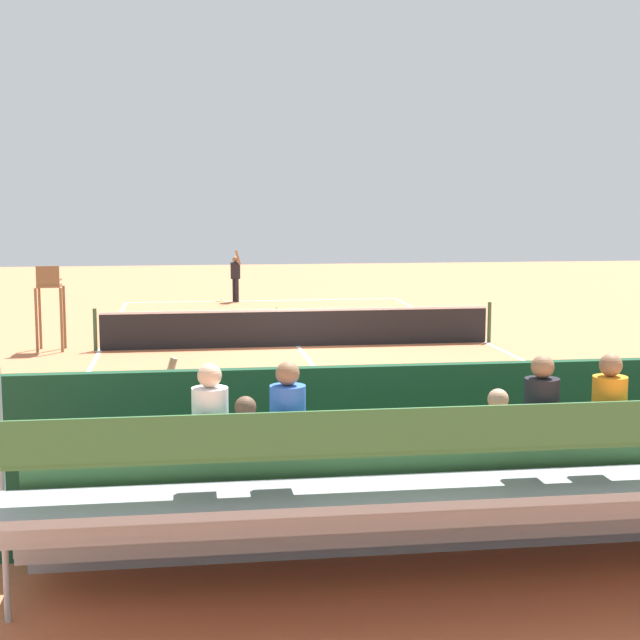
% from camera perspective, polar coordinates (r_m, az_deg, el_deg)
% --- Properties ---
extents(ground_plane, '(60.00, 60.00, 0.00)m').
position_cam_1_polar(ground_plane, '(24.46, -1.33, -1.59)').
color(ground_plane, '#CC7047').
extents(court_line_markings, '(10.10, 22.20, 0.01)m').
position_cam_1_polar(court_line_markings, '(24.49, -1.34, -1.57)').
color(court_line_markings, white).
rests_on(court_line_markings, ground).
extents(tennis_net, '(10.30, 0.10, 1.07)m').
position_cam_1_polar(tennis_net, '(24.38, -1.33, -0.43)').
color(tennis_net, black).
rests_on(tennis_net, ground).
extents(backdrop_wall, '(18.00, 0.16, 2.00)m').
position_cam_1_polar(backdrop_wall, '(10.76, 7.63, -7.86)').
color(backdrop_wall, '#194228').
rests_on(backdrop_wall, ground).
extents(bleacher_stand, '(9.06, 2.40, 2.48)m').
position_cam_1_polar(bleacher_stand, '(9.47, 9.68, -10.11)').
color(bleacher_stand, '#9EA0A5').
rests_on(bleacher_stand, ground).
extents(umpire_chair, '(0.67, 0.67, 2.14)m').
position_cam_1_polar(umpire_chair, '(24.52, -15.93, 1.24)').
color(umpire_chair, brown).
rests_on(umpire_chair, ground).
extents(courtside_bench, '(1.80, 0.40, 0.93)m').
position_cam_1_polar(courtside_bench, '(12.28, 16.58, -8.33)').
color(courtside_bench, '#234C2D').
rests_on(courtside_bench, ground).
extents(equipment_bag, '(0.90, 0.36, 0.36)m').
position_cam_1_polar(equipment_bag, '(11.76, 10.34, -10.76)').
color(equipment_bag, '#334C8C').
rests_on(equipment_bag, ground).
extents(tennis_player, '(0.47, 0.55, 1.93)m').
position_cam_1_polar(tennis_player, '(34.88, -5.10, 2.75)').
color(tennis_player, black).
rests_on(tennis_player, ground).
extents(tennis_racket, '(0.36, 0.58, 0.03)m').
position_cam_1_polar(tennis_racket, '(35.20, -6.05, 1.15)').
color(tennis_racket, black).
rests_on(tennis_racket, ground).
extents(tennis_ball_near, '(0.07, 0.07, 0.07)m').
position_cam_1_polar(tennis_ball_near, '(31.95, -3.07, 0.58)').
color(tennis_ball_near, '#CCDB33').
rests_on(tennis_ball_near, ground).
extents(tennis_ball_far, '(0.07, 0.07, 0.07)m').
position_cam_1_polar(tennis_ball_far, '(32.72, -2.62, 0.74)').
color(tennis_ball_far, '#CCDB33').
rests_on(tennis_ball_far, ground).
extents(line_judge, '(0.43, 0.55, 1.93)m').
position_cam_1_polar(line_judge, '(11.48, -9.30, -6.85)').
color(line_judge, '#232328').
rests_on(line_judge, ground).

